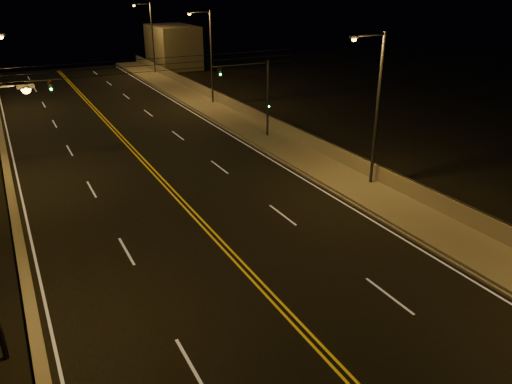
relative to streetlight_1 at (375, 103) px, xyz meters
name	(u,v)px	position (x,y,z in m)	size (l,w,h in m)	color
road	(206,228)	(-11.54, -0.62, -5.56)	(18.00, 120.00, 0.02)	black
sidewalk	(364,190)	(-0.74, -0.62, -5.42)	(3.60, 120.00, 0.30)	gray
curb	(340,197)	(-2.61, -0.62, -5.49)	(0.14, 120.00, 0.15)	gray
parapet_wall	(385,176)	(0.91, -0.62, -4.77)	(0.30, 120.00, 1.00)	gray
jersey_barrier	(23,261)	(-20.67, -0.62, -5.12)	(0.45, 120.00, 0.90)	gray
distant_building_right	(173,47)	(4.96, 52.76, -2.45)	(6.00, 10.00, 6.23)	slate
parapet_rail	(386,169)	(0.91, -0.62, -4.24)	(0.06, 0.06, 120.00)	black
lane_markings	(207,228)	(-11.54, -0.69, -5.55)	(17.32, 116.00, 0.00)	silver
streetlight_1	(375,103)	(0.00, 0.00, 0.00)	(2.55, 0.28, 9.70)	#2D2D33
streetlight_2	(209,52)	(0.00, 26.25, 0.00)	(2.55, 0.28, 9.70)	#2D2D33
streetlight_3	(150,35)	(0.00, 47.26, 0.00)	(2.55, 0.28, 9.70)	#2D2D33
traffic_signal_right	(258,92)	(-1.49, 12.52, -1.46)	(5.11, 0.31, 6.56)	#2D2D33
traffic_signal_left	(1,119)	(-20.38, 12.52, -1.46)	(5.11, 0.31, 6.56)	#2D2D33
overhead_wires	(146,65)	(-11.54, 8.88, 1.83)	(22.00, 0.03, 0.83)	black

